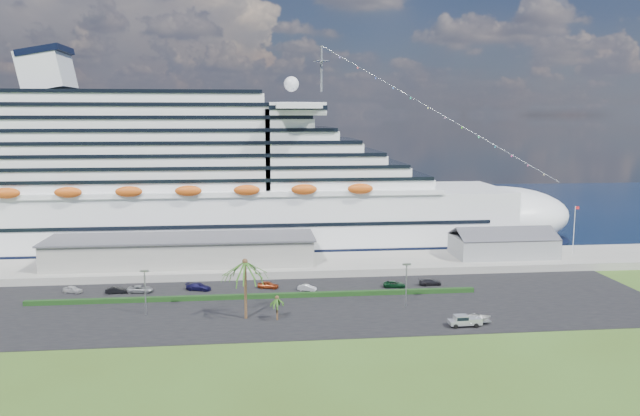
{
  "coord_description": "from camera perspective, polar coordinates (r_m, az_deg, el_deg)",
  "views": [
    {
      "loc": [
        -8.16,
        -103.39,
        35.84
      ],
      "look_at": [
        6.01,
        30.0,
        15.84
      ],
      "focal_mm": 35.0,
      "sensor_mm": 36.0,
      "label": 1
    }
  ],
  "objects": [
    {
      "name": "parked_car_4",
      "position": [
        131.16,
        -4.77,
        -7.02
      ],
      "size": [
        4.65,
        2.82,
        1.48
      ],
      "primitive_type": "imported",
      "rotation": [
        0.0,
        0.0,
        1.31
      ],
      "color": "maroon",
      "rests_on": "asphalt_lot"
    },
    {
      "name": "parked_car_1",
      "position": [
        133.66,
        -18.15,
        -7.15
      ],
      "size": [
        4.14,
        1.57,
        1.35
      ],
      "primitive_type": "imported",
      "rotation": [
        0.0,
        0.0,
        1.61
      ],
      "color": "black",
      "rests_on": "asphalt_lot"
    },
    {
      "name": "parked_car_2",
      "position": [
        132.86,
        -16.12,
        -7.14
      ],
      "size": [
        5.27,
        2.77,
        1.41
      ],
      "primitive_type": "imported",
      "rotation": [
        0.0,
        0.0,
        1.49
      ],
      "color": "gray",
      "rests_on": "asphalt_lot"
    },
    {
      "name": "ground",
      "position": [
        109.73,
        -1.49,
        -10.59
      ],
      "size": [
        420.0,
        420.0,
        0.0
      ],
      "primitive_type": "plane",
      "color": "#3C541C",
      "rests_on": "ground"
    },
    {
      "name": "lamp_post_right",
      "position": [
        118.87,
        7.9,
        -6.47
      ],
      "size": [
        1.6,
        0.35,
        8.27
      ],
      "color": "gray",
      "rests_on": "asphalt_lot"
    },
    {
      "name": "cruise_ship",
      "position": [
        169.01,
        -10.57,
        1.83
      ],
      "size": [
        191.0,
        38.0,
        54.0
      ],
      "color": "silver",
      "rests_on": "ground"
    },
    {
      "name": "boat_trailer",
      "position": [
        112.27,
        14.1,
        -9.71
      ],
      "size": [
        6.19,
        4.16,
        1.76
      ],
      "color": "gray",
      "rests_on": "asphalt_lot"
    },
    {
      "name": "parked_car_3",
      "position": [
        131.73,
        -11.04,
        -7.07
      ],
      "size": [
        5.62,
        3.66,
        1.51
      ],
      "primitive_type": "imported",
      "rotation": [
        0.0,
        0.0,
        1.25
      ],
      "color": "#13113C",
      "rests_on": "asphalt_lot"
    },
    {
      "name": "wharf",
      "position": [
        147.81,
        -2.74,
        -5.2
      ],
      "size": [
        240.0,
        20.0,
        1.8
      ],
      "primitive_type": "cube",
      "color": "gray",
      "rests_on": "ground"
    },
    {
      "name": "port_shed",
      "position": [
        158.64,
        16.38,
        -3.3
      ],
      "size": [
        24.0,
        12.31,
        7.37
      ],
      "color": "gray",
      "rests_on": "wharf"
    },
    {
      "name": "water",
      "position": [
        236.26,
        -4.01,
        -0.26
      ],
      "size": [
        420.0,
        160.0,
        0.02
      ],
      "primitive_type": "cube",
      "color": "black",
      "rests_on": "ground"
    },
    {
      "name": "hedge",
      "position": [
        124.49,
        -5.8,
        -8.02
      ],
      "size": [
        88.0,
        1.1,
        0.9
      ],
      "primitive_type": "cube",
      "color": "black",
      "rests_on": "asphalt_lot"
    },
    {
      "name": "palm_short",
      "position": [
        110.73,
        -3.95,
        -8.43
      ],
      "size": [
        3.53,
        3.53,
        4.56
      ],
      "color": "#47301E",
      "rests_on": "ground"
    },
    {
      "name": "parked_car_5",
      "position": [
        129.01,
        -1.19,
        -7.31
      ],
      "size": [
        4.04,
        2.69,
        1.26
      ],
      "primitive_type": "imported",
      "rotation": [
        0.0,
        0.0,
        1.18
      ],
      "color": "#B5B7BD",
      "rests_on": "asphalt_lot"
    },
    {
      "name": "pickup_truck",
      "position": [
        110.75,
        13.06,
        -9.97
      ],
      "size": [
        5.62,
        2.25,
        1.97
      ],
      "color": "black",
      "rests_on": "asphalt_lot"
    },
    {
      "name": "palm_tall",
      "position": [
        110.66,
        -6.87,
        -5.51
      ],
      "size": [
        8.82,
        8.82,
        11.13
      ],
      "color": "#47301E",
      "rests_on": "ground"
    },
    {
      "name": "lamp_post_left",
      "position": [
        117.18,
        -15.71,
        -6.93
      ],
      "size": [
        1.6,
        0.35,
        8.27
      ],
      "color": "gray",
      "rests_on": "asphalt_lot"
    },
    {
      "name": "parked_car_6",
      "position": [
        132.41,
        6.81,
        -6.94
      ],
      "size": [
        4.97,
        2.88,
        1.3
      ],
      "primitive_type": "imported",
      "rotation": [
        0.0,
        0.0,
        1.41
      ],
      "color": "#0C3218",
      "rests_on": "asphalt_lot"
    },
    {
      "name": "asphalt_lot",
      "position": [
        120.13,
        -1.92,
        -8.85
      ],
      "size": [
        140.0,
        38.0,
        0.12
      ],
      "primitive_type": "cube",
      "color": "black",
      "rests_on": "ground"
    },
    {
      "name": "terminal_building",
      "position": [
        147.63,
        -12.5,
        -3.78
      ],
      "size": [
        61.0,
        15.0,
        6.3
      ],
      "color": "gray",
      "rests_on": "wharf"
    },
    {
      "name": "parked_car_0",
      "position": [
        137.05,
        -21.67,
        -6.94
      ],
      "size": [
        4.39,
        3.08,
        1.39
      ],
      "primitive_type": "imported",
      "rotation": [
        0.0,
        0.0,
        1.18
      ],
      "color": "silver",
      "rests_on": "asphalt_lot"
    },
    {
      "name": "parked_car_7",
      "position": [
        135.07,
        10.04,
        -6.68
      ],
      "size": [
        4.79,
        2.08,
        1.37
      ],
      "primitive_type": "imported",
      "rotation": [
        0.0,
        0.0,
        1.6
      ],
      "color": "black",
      "rests_on": "asphalt_lot"
    },
    {
      "name": "flagpole",
      "position": [
        165.64,
        22.22,
        -1.74
      ],
      "size": [
        1.08,
        0.16,
        12.0
      ],
      "color": "silver",
      "rests_on": "wharf"
    }
  ]
}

